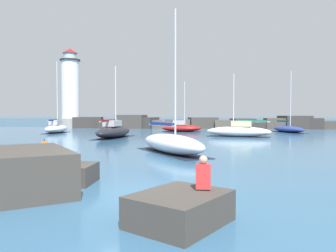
{
  "coord_description": "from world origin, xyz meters",
  "views": [
    {
      "loc": [
        2.62,
        -10.5,
        2.61
      ],
      "look_at": [
        -1.41,
        21.41,
        1.42
      ],
      "focal_mm": 35.0,
      "sensor_mm": 36.0,
      "label": 1
    }
  ],
  "objects": [
    {
      "name": "mooring_buoy_orange_near",
      "position": [
        -8.86,
        11.08,
        0.34
      ],
      "size": [
        0.68,
        0.68,
        0.88
      ],
      "color": "#EA5914",
      "rests_on": "ground"
    },
    {
      "name": "lighthouse",
      "position": [
        -23.11,
        47.89,
        6.45
      ],
      "size": [
        4.35,
        4.35,
        14.76
      ],
      "color": "gray",
      "rests_on": "ground"
    },
    {
      "name": "ground_plane",
      "position": [
        0.0,
        0.0,
        0.0
      ],
      "size": [
        600.0,
        600.0,
        0.0
      ],
      "primitive_type": "plane",
      "color": "#336084"
    },
    {
      "name": "foreground_rocks",
      "position": [
        -1.99,
        -0.79,
        0.55
      ],
      "size": [
        17.01,
        7.71,
        1.42
      ],
      "color": "#423D38",
      "rests_on": "ground"
    },
    {
      "name": "open_sea_beyond",
      "position": [
        0.0,
        108.62,
        0.0
      ],
      "size": [
        400.0,
        116.0,
        0.01
      ],
      "color": "#235175",
      "rests_on": "ground"
    },
    {
      "name": "person_on_rocks",
      "position": [
        2.48,
        -2.49,
        0.88
      ],
      "size": [
        0.36,
        0.22,
        1.59
      ],
      "color": "#282833",
      "rests_on": "ground"
    },
    {
      "name": "sailboat_moored_1",
      "position": [
        0.1,
        11.1,
        0.65
      ],
      "size": [
        6.0,
        7.7,
        9.35
      ],
      "color": "white",
      "rests_on": "ground"
    },
    {
      "name": "sailboat_moored_2",
      "position": [
        5.94,
        27.47,
        0.67
      ],
      "size": [
        7.58,
        3.69,
        7.22
      ],
      "color": "white",
      "rests_on": "ground"
    },
    {
      "name": "sailboat_moored_0",
      "position": [
        -7.73,
        24.09,
        0.72
      ],
      "size": [
        3.01,
        8.16,
        7.9
      ],
      "color": "black",
      "rests_on": "ground"
    },
    {
      "name": "breakwater_jetty",
      "position": [
        1.58,
        48.75,
        0.95
      ],
      "size": [
        55.29,
        7.08,
        2.43
      ],
      "color": "#423D38",
      "rests_on": "ground"
    },
    {
      "name": "sailboat_moored_6",
      "position": [
        -1.44,
        37.11,
        0.6
      ],
      "size": [
        6.03,
        2.83,
        7.29
      ],
      "color": "maroon",
      "rests_on": "ground"
    },
    {
      "name": "sailboat_moored_5",
      "position": [
        -18.15,
        31.88,
        0.67
      ],
      "size": [
        2.65,
        6.29,
        9.84
      ],
      "color": "white",
      "rests_on": "ground"
    },
    {
      "name": "sailboat_moored_7",
      "position": [
        13.69,
        37.45,
        0.48
      ],
      "size": [
        4.1,
        7.63,
        8.54
      ],
      "color": "navy",
      "rests_on": "ground"
    }
  ]
}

